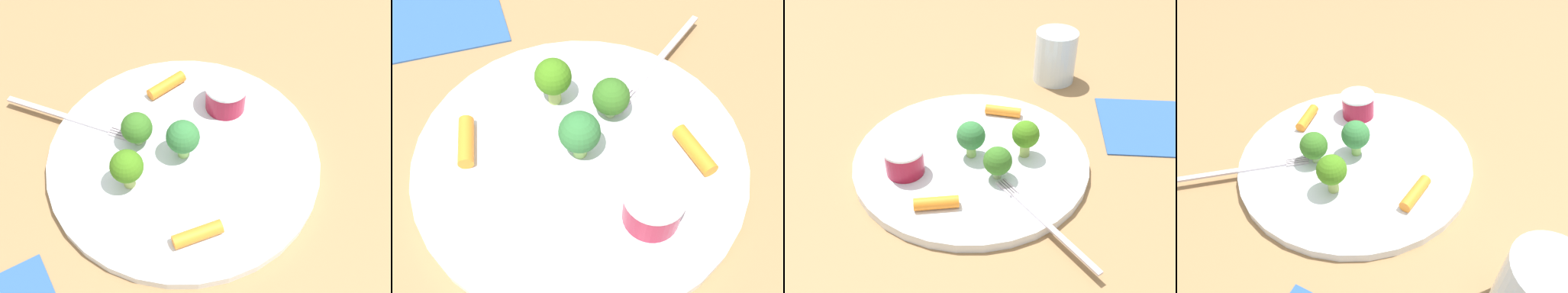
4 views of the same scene
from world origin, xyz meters
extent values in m
plane|color=#956F46|center=(0.00, 0.00, 0.00)|extent=(2.40, 2.40, 0.00)
cylinder|color=white|center=(0.00, 0.00, 0.01)|extent=(0.30, 0.30, 0.01)
cylinder|color=maroon|center=(0.08, 0.02, 0.03)|extent=(0.05, 0.05, 0.03)
cylinder|color=silver|center=(0.08, 0.02, 0.05)|extent=(0.05, 0.05, 0.00)
cylinder|color=#8FC361|center=(0.00, 0.00, 0.02)|extent=(0.01, 0.01, 0.02)
sphere|color=#327338|center=(0.00, 0.00, 0.04)|extent=(0.04, 0.04, 0.04)
cylinder|color=#94B673|center=(-0.03, 0.05, 0.02)|extent=(0.01, 0.01, 0.01)
sphere|color=#356B21|center=(-0.03, 0.05, 0.04)|extent=(0.03, 0.03, 0.03)
cylinder|color=#9AB058|center=(-0.07, 0.01, 0.02)|extent=(0.01, 0.01, 0.02)
sphere|color=#417A19|center=(-0.07, 0.01, 0.04)|extent=(0.03, 0.03, 0.03)
cylinder|color=orange|center=(0.05, 0.09, 0.02)|extent=(0.05, 0.01, 0.01)
cylinder|color=orange|center=(-0.05, -0.09, 0.02)|extent=(0.05, 0.03, 0.01)
cube|color=#C1B4BB|center=(-0.08, 0.14, 0.01)|extent=(0.07, 0.12, 0.00)
cube|color=#C1B4BB|center=(-0.03, 0.07, 0.01)|extent=(0.02, 0.03, 0.00)
cube|color=#C1B4BB|center=(-0.03, 0.07, 0.01)|extent=(0.02, 0.03, 0.00)
cube|color=#C1B4BB|center=(-0.04, 0.07, 0.01)|extent=(0.02, 0.03, 0.00)
cube|color=#C1B4BB|center=(-0.04, 0.06, 0.01)|extent=(0.02, 0.03, 0.00)
cylinder|color=silver|center=(-0.15, -0.20, 0.04)|extent=(0.07, 0.07, 0.08)
cube|color=#2C5496|center=(-0.25, -0.05, 0.00)|extent=(0.15, 0.16, 0.00)
camera|label=1|loc=(-0.20, -0.25, 0.45)|focal=45.63mm
camera|label=2|loc=(0.22, -0.10, 0.35)|focal=43.16mm
camera|label=3|loc=(0.04, 0.47, 0.39)|focal=43.53mm
camera|label=4|loc=(-0.31, -0.11, 0.30)|focal=30.81mm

